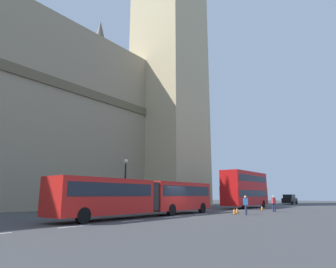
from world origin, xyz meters
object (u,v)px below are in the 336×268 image
object	(u,v)px
traffic_cone_west	(234,211)
articulated_bus	(146,195)
sedan_lead	(290,199)
street_lamp	(125,181)
pedestrian_by_kerb	(274,203)
double_decker_bus	(245,188)
traffic_cone_east	(262,208)
pedestrian_near_cones	(246,204)
traffic_cone_middle	(237,210)

from	to	relation	value
traffic_cone_west	articulated_bus	bearing A→B (deg)	148.33
traffic_cone_west	sedan_lead	bearing A→B (deg)	7.34
street_lamp	pedestrian_by_kerb	xyz separation A→B (m)	(11.35, -10.68, -2.14)
double_decker_bus	traffic_cone_east	distance (m)	6.72
traffic_cone_west	pedestrian_by_kerb	world-z (taller)	pedestrian_by_kerb
traffic_cone_west	pedestrian_by_kerb	distance (m)	6.33
traffic_cone_west	pedestrian_near_cones	size ratio (longest dim) A/B	0.34
articulated_bus	traffic_cone_east	size ratio (longest dim) A/B	29.70
sedan_lead	double_decker_bus	bearing A→B (deg)	179.73
traffic_cone_west	traffic_cone_east	xyz separation A→B (m)	(8.57, 0.52, 0.00)
double_decker_bus	traffic_cone_west	xyz separation A→B (m)	(-13.42, -4.49, -2.43)
traffic_cone_east	pedestrian_by_kerb	bearing A→B (deg)	-138.59
double_decker_bus	traffic_cone_middle	xyz separation A→B (m)	(-11.72, -3.99, -2.43)
double_decker_bus	traffic_cone_west	world-z (taller)	double_decker_bus
traffic_cone_east	pedestrian_by_kerb	xyz separation A→B (m)	(-2.50, -2.21, 0.63)
articulated_bus	pedestrian_near_cones	xyz separation A→B (m)	(7.00, -5.75, -0.83)
traffic_cone_east	street_lamp	xyz separation A→B (m)	(-13.86, 8.47, 2.77)
sedan_lead	traffic_cone_east	size ratio (longest dim) A/B	7.59
pedestrian_by_kerb	street_lamp	bearing A→B (deg)	136.76
pedestrian_by_kerb	double_decker_bus	bearing A→B (deg)	40.02
traffic_cone_east	double_decker_bus	bearing A→B (deg)	39.28
articulated_bus	street_lamp	bearing A→B (deg)	66.16
articulated_bus	street_lamp	world-z (taller)	street_lamp
sedan_lead	traffic_cone_middle	distance (m)	32.66
articulated_bus	sedan_lead	bearing A→B (deg)	-0.13
articulated_bus	pedestrian_near_cones	world-z (taller)	articulated_bus
traffic_cone_east	street_lamp	world-z (taller)	street_lamp
traffic_cone_west	traffic_cone_middle	size ratio (longest dim) A/B	1.00
traffic_cone_west	street_lamp	bearing A→B (deg)	120.43
traffic_cone_west	pedestrian_near_cones	xyz separation A→B (m)	(-0.28, -1.26, 0.63)
sedan_lead	traffic_cone_middle	bearing A→B (deg)	-173.16
traffic_cone_middle	pedestrian_by_kerb	distance (m)	4.93
sedan_lead	traffic_cone_west	bearing A→B (deg)	-172.66
traffic_cone_west	traffic_cone_east	size ratio (longest dim) A/B	1.00
street_lamp	pedestrian_by_kerb	bearing A→B (deg)	-43.24
street_lamp	traffic_cone_east	bearing A→B (deg)	-31.44
traffic_cone_middle	traffic_cone_east	xyz separation A→B (m)	(6.87, 0.02, 0.00)
traffic_cone_east	pedestrian_near_cones	distance (m)	9.05
traffic_cone_east	pedestrian_near_cones	world-z (taller)	pedestrian_near_cones
traffic_cone_west	pedestrian_by_kerb	xyz separation A→B (m)	(6.07, -1.68, 0.63)
articulated_bus	double_decker_bus	distance (m)	20.72
street_lamp	pedestrian_near_cones	world-z (taller)	street_lamp
pedestrian_by_kerb	traffic_cone_west	bearing A→B (deg)	164.52
articulated_bus	sedan_lead	xyz separation A→B (m)	(41.39, -0.09, -0.83)
articulated_bus	traffic_cone_middle	distance (m)	9.93
traffic_cone_west	traffic_cone_middle	bearing A→B (deg)	16.53
articulated_bus	traffic_cone_middle	world-z (taller)	articulated_bus
traffic_cone_west	street_lamp	world-z (taller)	street_lamp
traffic_cone_west	pedestrian_near_cones	distance (m)	1.44
pedestrian_near_cones	pedestrian_by_kerb	distance (m)	6.36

